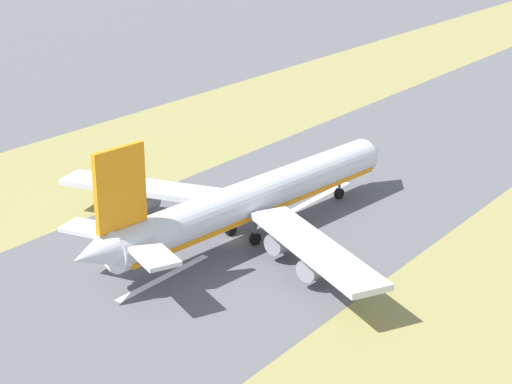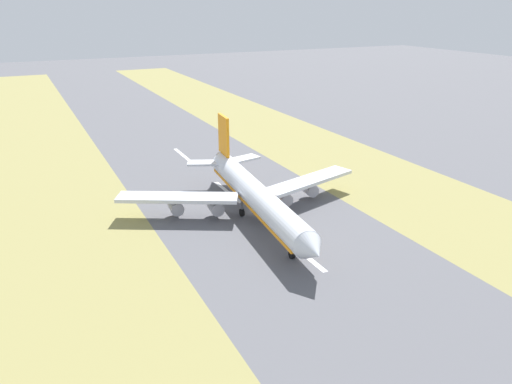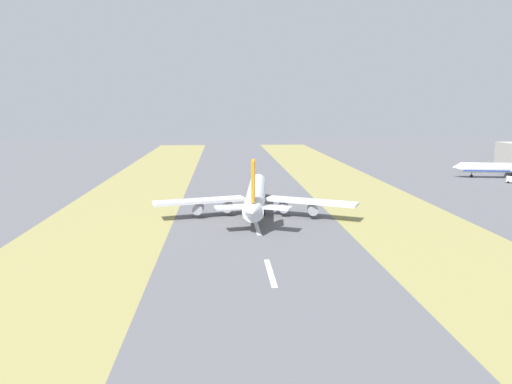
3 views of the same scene
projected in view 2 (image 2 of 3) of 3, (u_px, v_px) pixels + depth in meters
ground_plane at (252, 212)px, 125.26m from camera, size 800.00×800.00×0.00m
grass_median_west at (393, 185)px, 143.65m from camera, size 40.00×600.00×0.01m
grass_median_east at (63, 248)px, 106.88m from camera, size 40.00×600.00×0.01m
centreline_dash_near at (183, 155)px, 172.08m from camera, size 1.20×18.00×0.01m
centreline_dash_mid at (228, 192)px, 138.44m from camera, size 1.20×18.00×0.01m
centreline_dash_far at (302, 253)px, 104.80m from camera, size 1.20×18.00×0.01m
airplane_main_jet at (253, 193)px, 120.73m from camera, size 63.83×67.22×20.20m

